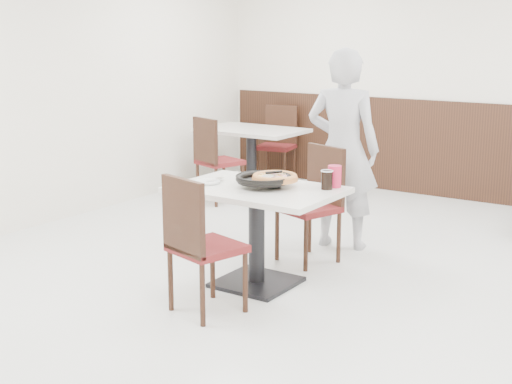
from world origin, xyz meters
The scene contains 20 objects.
floor centered at (0.00, 0.00, 0.00)m, with size 7.00×7.00×0.00m, color silver.
wall_back centered at (0.00, 3.50, 1.40)m, with size 6.00×0.04×2.80m, color silver.
wall_left centered at (-3.00, 0.00, 1.40)m, with size 0.04×7.00×2.80m, color silver.
wainscot_back centered at (0.00, 3.48, 0.55)m, with size 5.90×0.03×1.10m, color black.
main_table centered at (-0.29, -0.12, 0.38)m, with size 1.20×0.80×0.75m, color beige, non-canonical shape.
chair_near centered at (-0.28, -0.74, 0.47)m, with size 0.42×0.42×0.95m, color black, non-canonical shape.
chair_far centered at (-0.25, 0.58, 0.47)m, with size 0.42×0.42×0.95m, color black, non-canonical shape.
trivet centered at (-0.19, -0.04, 0.77)m, with size 0.11×0.11×0.04m, color black.
pizza_pan centered at (-0.25, -0.09, 0.79)m, with size 0.38×0.38×0.01m, color black.
pizza centered at (-0.19, -0.03, 0.81)m, with size 0.34×0.34×0.02m, color #B17845.
pizza_server centered at (-0.20, -0.11, 0.84)m, with size 0.08×0.11×0.00m, color white.
napkin centered at (-0.71, -0.20, 0.75)m, with size 0.14×0.14×0.00m, color white.
side_plate centered at (-0.68, -0.21, 0.76)m, with size 0.19×0.19×0.01m, color silver.
fork centered at (-0.65, -0.16, 0.77)m, with size 0.02×0.17×0.00m, color white.
cola_glass centered at (0.17, 0.11, 0.81)m, with size 0.08×0.08×0.13m, color black.
red_cup centered at (0.18, 0.20, 0.83)m, with size 0.10×0.10×0.16m, color #C91D41.
diner_person centered at (-0.22, 1.12, 0.87)m, with size 0.63×0.42×1.74m, color #B6B5BA.
bg_table_left centered at (-2.11, 2.51, 0.38)m, with size 1.20×0.80×0.75m, color beige, non-canonical shape.
bg_chair_left_near centered at (-2.11, 1.88, 0.47)m, with size 0.42×0.42×0.95m, color black, non-canonical shape.
bg_chair_left_far centered at (-2.15, 3.11, 0.47)m, with size 0.42×0.42×0.95m, color black, non-canonical shape.
Camera 1 is at (2.53, -4.36, 1.87)m, focal length 50.00 mm.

